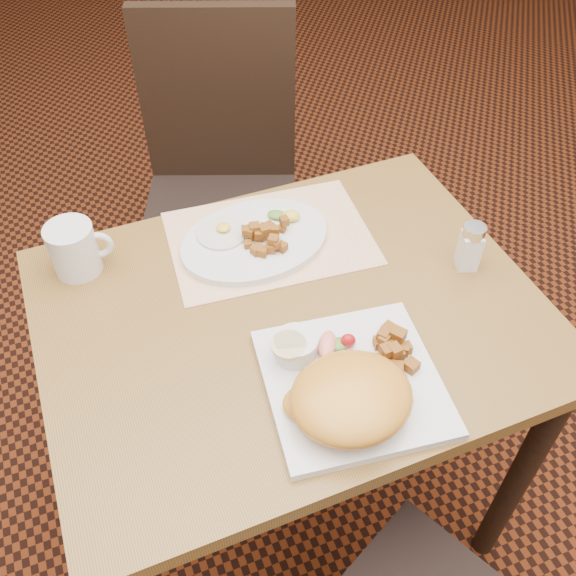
{
  "coord_description": "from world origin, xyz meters",
  "views": [
    {
      "loc": [
        -0.3,
        -0.71,
        1.62
      ],
      "look_at": [
        -0.01,
        -0.01,
        0.82
      ],
      "focal_mm": 40.0,
      "sensor_mm": 36.0,
      "label": 1
    }
  ],
  "objects_px": {
    "plate_oval": "(255,241)",
    "salt_shaker": "(470,246)",
    "chair_far": "(220,176)",
    "table": "(292,348)",
    "coffee_mug": "(75,249)",
    "plate_square": "(352,383)"
  },
  "relations": [
    {
      "from": "salt_shaker",
      "to": "coffee_mug",
      "type": "relative_size",
      "value": 0.83
    },
    {
      "from": "plate_square",
      "to": "coffee_mug",
      "type": "bearing_deg",
      "value": 129.59
    },
    {
      "from": "plate_square",
      "to": "plate_oval",
      "type": "relative_size",
      "value": 0.92
    },
    {
      "from": "table",
      "to": "plate_square",
      "type": "height_order",
      "value": "plate_square"
    },
    {
      "from": "plate_oval",
      "to": "salt_shaker",
      "type": "bearing_deg",
      "value": -30.41
    },
    {
      "from": "coffee_mug",
      "to": "plate_oval",
      "type": "bearing_deg",
      "value": -10.61
    },
    {
      "from": "coffee_mug",
      "to": "plate_square",
      "type": "bearing_deg",
      "value": -50.41
    },
    {
      "from": "chair_far",
      "to": "plate_square",
      "type": "distance_m",
      "value": 0.93
    },
    {
      "from": "table",
      "to": "salt_shaker",
      "type": "relative_size",
      "value": 9.0
    },
    {
      "from": "table",
      "to": "salt_shaker",
      "type": "xyz_separation_m",
      "value": [
        0.36,
        -0.02,
        0.16
      ]
    },
    {
      "from": "plate_square",
      "to": "salt_shaker",
      "type": "relative_size",
      "value": 2.8
    },
    {
      "from": "chair_far",
      "to": "plate_square",
      "type": "xyz_separation_m",
      "value": [
        -0.05,
        -0.9,
        0.22
      ]
    },
    {
      "from": "coffee_mug",
      "to": "chair_far",
      "type": "bearing_deg",
      "value": 47.88
    },
    {
      "from": "plate_square",
      "to": "coffee_mug",
      "type": "xyz_separation_m",
      "value": [
        -0.37,
        0.44,
        0.04
      ]
    },
    {
      "from": "plate_square",
      "to": "plate_oval",
      "type": "bearing_deg",
      "value": 94.67
    },
    {
      "from": "plate_square",
      "to": "plate_oval",
      "type": "xyz_separation_m",
      "value": [
        -0.03,
        0.38,
        0.0
      ]
    },
    {
      "from": "chair_far",
      "to": "plate_oval",
      "type": "bearing_deg",
      "value": 103.0
    },
    {
      "from": "plate_square",
      "to": "plate_oval",
      "type": "height_order",
      "value": "plate_oval"
    },
    {
      "from": "chair_far",
      "to": "table",
      "type": "bearing_deg",
      "value": 105.43
    },
    {
      "from": "table",
      "to": "plate_oval",
      "type": "distance_m",
      "value": 0.23
    },
    {
      "from": "chair_far",
      "to": "salt_shaker",
      "type": "xyz_separation_m",
      "value": [
        0.28,
        -0.73,
        0.26
      ]
    },
    {
      "from": "chair_far",
      "to": "coffee_mug",
      "type": "bearing_deg",
      "value": 69.27
    }
  ]
}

